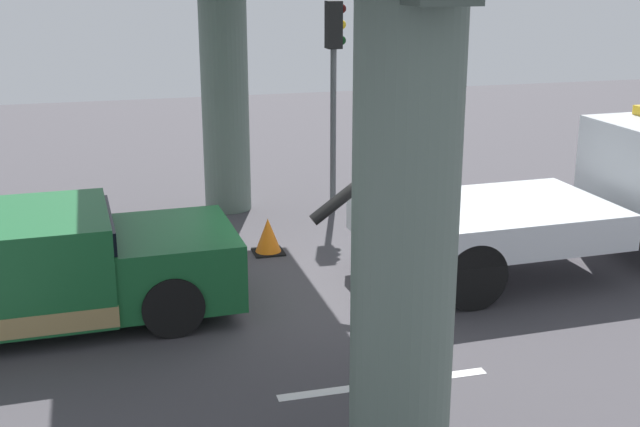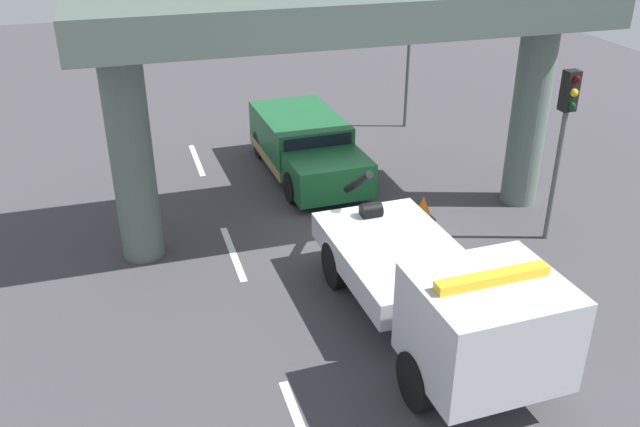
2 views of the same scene
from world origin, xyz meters
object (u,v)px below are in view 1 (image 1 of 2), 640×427
object	(u,v)px
tow_truck_white	(595,195)
traffic_light_far	(334,59)
towed_van_green	(25,271)
traffic_cone_orange	(268,237)

from	to	relation	value
tow_truck_white	traffic_light_far	bearing A→B (deg)	125.45
towed_van_green	traffic_cone_orange	distance (m)	4.34
tow_truck_white	traffic_cone_orange	distance (m)	5.47
tow_truck_white	traffic_light_far	world-z (taller)	traffic_light_far
traffic_light_far	traffic_cone_orange	bearing A→B (deg)	-128.08
tow_truck_white	towed_van_green	distance (m)	8.82
traffic_cone_orange	traffic_light_far	bearing A→B (deg)	51.92
towed_van_green	traffic_cone_orange	xyz separation A→B (m)	(3.81, 2.03, -0.49)
tow_truck_white	towed_van_green	world-z (taller)	tow_truck_white
tow_truck_white	traffic_light_far	xyz separation A→B (m)	(-3.13, 4.40, 1.81)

